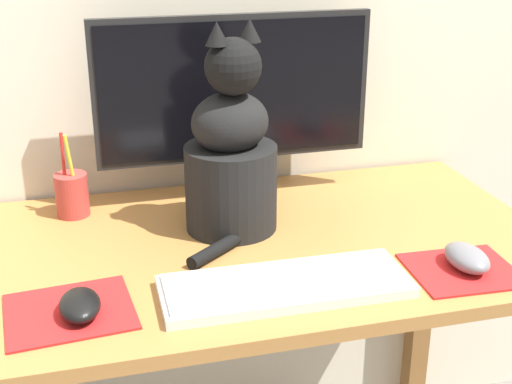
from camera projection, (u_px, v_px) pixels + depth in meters
desk at (260, 294)px, 1.40m from camera, size 1.11×0.64×0.73m
monitor at (234, 99)px, 1.47m from camera, size 0.58×0.17×0.39m
keyboard at (285, 285)px, 1.17m from camera, size 0.41×0.15×0.02m
mousepad_left at (70, 312)px, 1.11m from camera, size 0.21×0.19×0.00m
mousepad_right at (462, 270)px, 1.24m from camera, size 0.19×0.17×0.00m
computer_mouse_left at (80, 305)px, 1.10m from camera, size 0.06×0.10×0.03m
computer_mouse_right at (467, 258)px, 1.24m from camera, size 0.07×0.10×0.04m
cat at (231, 155)px, 1.35m from camera, size 0.23×0.28×0.41m
pen_cup at (72, 194)px, 1.45m from camera, size 0.07×0.07×0.18m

